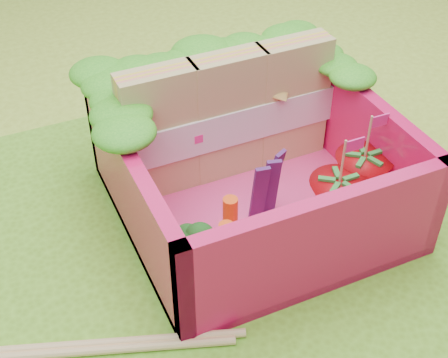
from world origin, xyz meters
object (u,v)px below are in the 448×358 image
strawberry_left (336,204)px  strawberry_right (361,179)px  sandwich_stack (229,116)px  broccoli (193,248)px  bento_box (253,167)px

strawberry_left → strawberry_right: 0.24m
sandwich_stack → strawberry_left: (0.27, -0.64, -0.19)m
strawberry_left → sandwich_stack: bearing=113.0°
sandwich_stack → strawberry_right: bearing=-47.7°
sandwich_stack → strawberry_left: bearing=-67.0°
strawberry_left → strawberry_right: bearing=26.8°
strawberry_right → broccoli: bearing=-173.3°
sandwich_stack → strawberry_left: 0.72m
broccoli → strawberry_right: size_ratio=0.61×
strawberry_right → bento_box: bearing=154.8°
bento_box → strawberry_right: 0.54m
bento_box → strawberry_right: bearing=-25.2°
bento_box → strawberry_right: (0.49, -0.23, -0.08)m
strawberry_left → strawberry_right: strawberry_right is taller
sandwich_stack → broccoli: sandwich_stack is taller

